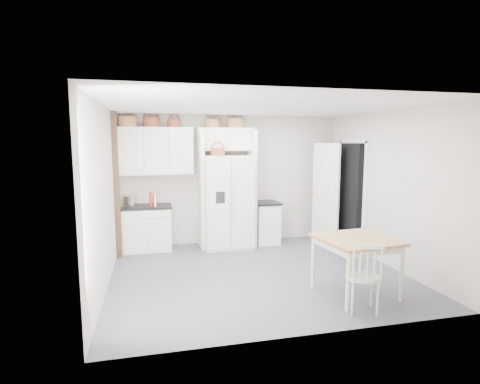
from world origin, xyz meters
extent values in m
plane|color=#484755|center=(0.00, 0.00, 0.00)|extent=(4.50, 4.50, 0.00)
plane|color=white|center=(0.00, 0.00, 2.60)|extent=(4.50, 4.50, 0.00)
plane|color=#BAB4AD|center=(0.00, 2.00, 1.30)|extent=(4.50, 0.00, 4.50)
plane|color=#BAB4AD|center=(-2.25, 0.00, 1.30)|extent=(0.00, 4.00, 4.00)
plane|color=#BAB4AD|center=(2.25, 0.00, 1.30)|extent=(0.00, 4.00, 4.00)
cube|color=silver|center=(-0.15, 1.62, 0.91)|extent=(0.94, 0.75, 1.81)
cube|color=silver|center=(-1.71, 1.70, 0.42)|extent=(0.90, 0.57, 0.83)
cube|color=silver|center=(0.67, 1.70, 0.41)|extent=(0.47, 0.56, 0.82)
cube|color=brown|center=(1.08, -1.11, 0.39)|extent=(1.05, 1.05, 0.79)
cube|color=silver|center=(0.90, -1.59, 0.43)|extent=(0.52, 0.49, 0.86)
cube|color=black|center=(-1.71, 1.70, 0.85)|extent=(0.94, 0.61, 0.04)
cube|color=black|center=(0.67, 1.70, 0.84)|extent=(0.50, 0.60, 0.04)
cube|color=silver|center=(-2.05, 1.69, 0.97)|extent=(0.32, 0.23, 0.20)
cube|color=#B6130F|center=(-1.63, 1.62, 1.00)|extent=(0.05, 0.18, 0.26)
cube|color=#F8DCBD|center=(-1.56, 1.62, 0.98)|extent=(0.06, 0.15, 0.22)
cylinder|color=#A05C36|center=(-2.00, 1.83, 2.45)|extent=(0.34, 0.34, 0.19)
cylinder|color=maroon|center=(-1.57, 1.83, 2.44)|extent=(0.31, 0.31, 0.18)
cylinder|color=maroon|center=(-1.15, 1.83, 2.42)|extent=(0.25, 0.25, 0.14)
cylinder|color=#A05C36|center=(-0.41, 1.83, 2.43)|extent=(0.29, 0.29, 0.16)
cylinder|color=#A05C36|center=(0.05, 1.83, 2.44)|extent=(0.32, 0.32, 0.18)
cylinder|color=maroon|center=(-0.36, 1.52, 1.88)|extent=(0.27, 0.27, 0.14)
cube|color=silver|center=(-1.50, 1.83, 1.90)|extent=(1.40, 0.34, 0.90)
cube|color=silver|center=(-0.15, 1.83, 2.12)|extent=(1.12, 0.34, 0.45)
cube|color=silver|center=(-0.66, 1.70, 1.15)|extent=(0.08, 0.60, 2.30)
cube|color=silver|center=(0.36, 1.70, 1.15)|extent=(0.08, 0.60, 2.30)
cube|color=black|center=(-2.20, 1.35, 1.30)|extent=(0.09, 0.09, 2.60)
cube|color=black|center=(2.16, 1.00, 1.02)|extent=(0.18, 0.85, 2.05)
cube|color=white|center=(1.80, 1.33, 1.02)|extent=(0.21, 0.79, 2.05)
camera|label=1|loc=(-1.57, -5.53, 2.06)|focal=28.00mm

